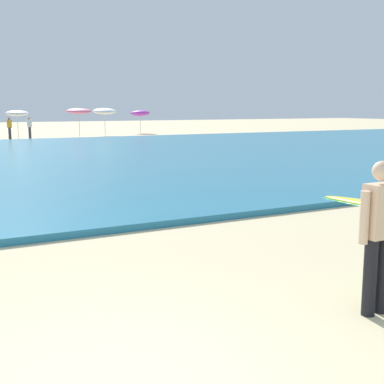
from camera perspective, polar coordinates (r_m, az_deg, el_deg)
beach_umbrella_5 at (r=41.19m, az=-18.97°, el=8.33°), size 1.70×1.72×2.11m
beach_umbrella_6 at (r=42.09m, az=-12.55°, el=8.82°), size 2.01×2.02×2.26m
beach_umbrella_7 at (r=43.11m, az=-9.75°, el=8.89°), size 1.93×1.96×2.28m
beach_umbrella_8 at (r=46.43m, az=-5.82°, el=8.76°), size 1.72×1.74×2.07m
beachgoer_near_row_mid at (r=40.34m, az=-17.70°, el=6.95°), size 0.32×0.20×1.58m
beachgoer_near_row_right at (r=39.65m, az=-19.73°, el=6.80°), size 0.32×0.20×1.58m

